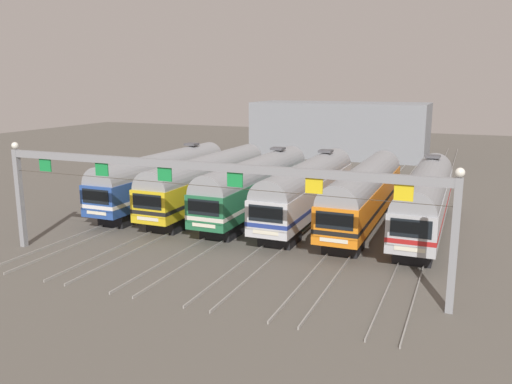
# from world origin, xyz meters

# --- Properties ---
(ground_plane) EXTENTS (160.00, 160.00, 0.00)m
(ground_plane) POSITION_xyz_m (0.00, 0.00, 0.00)
(ground_plane) COLOR #5B564F
(track_bed) EXTENTS (23.40, 70.00, 0.15)m
(track_bed) POSITION_xyz_m (-0.00, 17.00, 0.07)
(track_bed) COLOR gray
(track_bed) RESTS_ON ground
(commuter_train_blue) EXTENTS (2.88, 18.06, 5.05)m
(commuter_train_blue) POSITION_xyz_m (-10.95, -0.00, 2.69)
(commuter_train_blue) COLOR #284C9E
(commuter_train_blue) RESTS_ON ground
(commuter_train_yellow) EXTENTS (2.88, 18.06, 4.77)m
(commuter_train_yellow) POSITION_xyz_m (-6.57, -0.01, 2.69)
(commuter_train_yellow) COLOR gold
(commuter_train_yellow) RESTS_ON ground
(commuter_train_green) EXTENTS (2.88, 18.06, 5.05)m
(commuter_train_green) POSITION_xyz_m (-2.19, -0.00, 2.69)
(commuter_train_green) COLOR #236B42
(commuter_train_green) RESTS_ON ground
(commuter_train_silver) EXTENTS (2.88, 18.06, 5.05)m
(commuter_train_silver) POSITION_xyz_m (2.19, -0.00, 2.69)
(commuter_train_silver) COLOR silver
(commuter_train_silver) RESTS_ON ground
(commuter_train_orange) EXTENTS (2.88, 18.06, 4.77)m
(commuter_train_orange) POSITION_xyz_m (6.57, -0.01, 2.69)
(commuter_train_orange) COLOR orange
(commuter_train_orange) RESTS_ON ground
(commuter_train_stainless) EXTENTS (2.88, 18.06, 5.05)m
(commuter_train_stainless) POSITION_xyz_m (10.95, -0.00, 2.69)
(commuter_train_stainless) COLOR #B2B5BA
(commuter_train_stainless) RESTS_ON ground
(catenary_gantry) EXTENTS (27.13, 0.44, 6.97)m
(catenary_gantry) POSITION_xyz_m (0.00, -13.50, 5.38)
(catenary_gantry) COLOR gray
(catenary_gantry) RESTS_ON ground
(maintenance_building) EXTENTS (24.80, 10.00, 7.87)m
(maintenance_building) POSITION_xyz_m (-4.35, 37.26, 3.94)
(maintenance_building) COLOR gray
(maintenance_building) RESTS_ON ground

